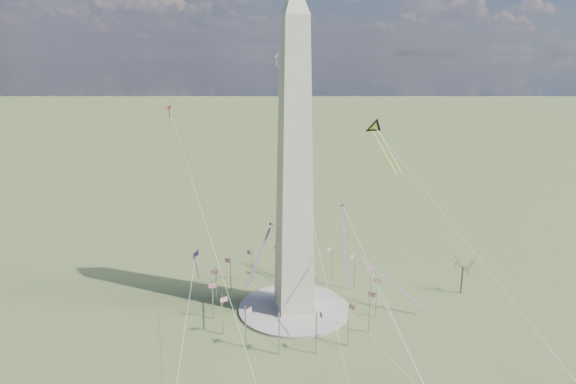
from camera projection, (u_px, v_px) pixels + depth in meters
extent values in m
plane|color=#46552A|center=(294.00, 310.00, 166.36)|extent=(2000.00, 2000.00, 0.00)
cylinder|color=#A39E95|center=(294.00, 309.00, 166.25)|extent=(36.00, 36.00, 0.80)
cylinder|color=#B6B9BD|center=(370.00, 284.00, 170.18)|extent=(0.36, 0.36, 13.00)
cube|color=red|center=(370.00, 267.00, 170.02)|extent=(2.40, 0.08, 1.50)
cylinder|color=#B6B9BD|center=(354.00, 272.00, 179.13)|extent=(0.36, 0.36, 13.00)
cube|color=red|center=(352.00, 257.00, 178.77)|extent=(2.25, 0.99, 1.50)
cylinder|color=#B6B9BD|center=(332.00, 264.00, 185.87)|extent=(0.36, 0.36, 13.00)
cube|color=red|center=(329.00, 250.00, 185.16)|extent=(1.75, 1.75, 1.50)
cylinder|color=#B6B9BD|center=(305.00, 260.00, 189.39)|extent=(0.36, 0.36, 13.00)
cube|color=red|center=(302.00, 247.00, 188.22)|extent=(0.99, 2.25, 1.50)
cylinder|color=#B6B9BD|center=(278.00, 261.00, 189.14)|extent=(0.36, 0.36, 13.00)
cube|color=red|center=(274.00, 247.00, 187.49)|extent=(0.08, 2.40, 1.50)
cylinder|color=#B6B9BD|center=(252.00, 265.00, 185.17)|extent=(0.36, 0.36, 13.00)
cube|color=red|center=(249.00, 252.00, 183.06)|extent=(0.99, 2.25, 1.50)
cylinder|color=#B6B9BD|center=(231.00, 273.00, 178.07)|extent=(0.36, 0.36, 13.00)
cube|color=red|center=(228.00, 261.00, 175.63)|extent=(1.75, 1.75, 1.50)
cylinder|color=#B6B9BD|center=(216.00, 285.00, 168.93)|extent=(0.36, 0.36, 13.00)
cube|color=red|center=(215.00, 272.00, 166.31)|extent=(2.25, 0.99, 1.50)
cylinder|color=#B6B9BD|center=(213.00, 300.00, 159.14)|extent=(0.36, 0.36, 13.00)
cube|color=red|center=(213.00, 286.00, 156.53)|extent=(2.40, 0.08, 1.50)
cylinder|color=#B6B9BD|center=(222.00, 314.00, 150.19)|extent=(0.36, 0.36, 13.00)
cube|color=red|center=(224.00, 300.00, 147.78)|extent=(2.25, 0.99, 1.50)
cylinder|color=#B6B9BD|center=(246.00, 327.00, 143.44)|extent=(0.36, 0.36, 13.00)
cube|color=red|center=(249.00, 311.00, 141.39)|extent=(1.75, 1.75, 1.50)
cylinder|color=#B6B9BD|center=(279.00, 333.00, 139.93)|extent=(0.36, 0.36, 13.00)
cube|color=red|center=(284.00, 316.00, 138.33)|extent=(0.99, 2.25, 1.50)
cylinder|color=#B6B9BD|center=(316.00, 333.00, 140.17)|extent=(0.36, 0.36, 13.00)
cube|color=red|center=(321.00, 315.00, 139.07)|extent=(0.08, 2.40, 1.50)
cylinder|color=#B6B9BD|center=(348.00, 325.00, 144.15)|extent=(0.36, 0.36, 13.00)
cube|color=red|center=(352.00, 307.00, 143.49)|extent=(0.99, 2.25, 1.50)
cylinder|color=#B6B9BD|center=(369.00, 312.00, 151.25)|extent=(0.36, 0.36, 13.00)
cube|color=red|center=(372.00, 294.00, 150.93)|extent=(1.75, 1.75, 1.50)
cylinder|color=#B6B9BD|center=(376.00, 298.00, 160.39)|extent=(0.36, 0.36, 13.00)
cube|color=red|center=(377.00, 280.00, 160.24)|extent=(2.25, 0.99, 1.50)
cylinder|color=#3F3526|center=(462.00, 280.00, 176.48)|extent=(0.49, 0.49, 10.02)
cube|color=orange|center=(390.00, 152.00, 165.70)|extent=(2.56, 16.24, 11.45)
cube|color=orange|center=(385.00, 152.00, 165.00)|extent=(2.56, 16.24, 11.45)
cube|color=#341665|center=(196.00, 254.00, 164.98)|extent=(2.01, 3.29, 2.71)
cube|color=red|center=(196.00, 267.00, 166.15)|extent=(1.63, 3.26, 9.38)
cube|color=red|center=(345.00, 245.00, 148.49)|extent=(6.23, 22.42, 14.39)
cube|color=red|center=(259.00, 256.00, 152.13)|extent=(10.54, 16.49, 11.92)
cube|color=red|center=(394.00, 283.00, 164.56)|extent=(16.36, 13.04, 12.74)
cube|color=red|center=(169.00, 108.00, 173.21)|extent=(1.54, 1.38, 1.53)
cube|color=red|center=(169.00, 113.00, 173.64)|extent=(0.26, 1.32, 3.51)
cube|color=white|center=(276.00, 56.00, 194.63)|extent=(1.41, 1.95, 1.79)
cube|color=white|center=(276.00, 61.00, 195.14)|extent=(0.58, 1.56, 4.11)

